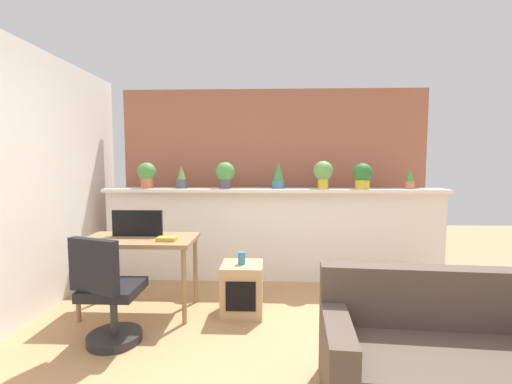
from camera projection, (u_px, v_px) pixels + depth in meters
The scene contains 18 objects.
ground_plane at pixel (277, 374), 2.48m from camera, with size 12.00×12.00×0.00m, color tan.
divider_wall at pixel (274, 236), 4.42m from camera, with size 4.20×0.16×1.13m, color white.
plant_shelf at pixel (274, 190), 4.33m from camera, with size 4.20×0.32×0.04m, color white.
brick_wall_behind at pixel (273, 179), 4.96m from camera, with size 4.20×0.10×2.50m, color #AD664C.
potted_plant_0 at pixel (147, 174), 4.38m from camera, with size 0.23×0.23×0.32m.
potted_plant_1 at pixel (181, 179), 4.38m from camera, with size 0.15×0.15×0.28m.
potted_plant_2 at pixel (225, 173), 4.34m from camera, with size 0.24×0.24×0.33m.
potted_plant_3 at pixel (278, 176), 4.35m from camera, with size 0.16×0.16×0.35m.
potted_plant_4 at pixel (323, 172), 4.29m from camera, with size 0.24×0.24×0.34m.
potted_plant_5 at pixel (363, 175), 4.25m from camera, with size 0.23×0.23×0.31m.
potted_plant_6 at pixel (409, 179), 4.28m from camera, with size 0.12×0.12×0.26m.
desk at pixel (139, 246), 3.46m from camera, with size 1.10×0.60×0.75m.
tv_monitor at pixel (137, 223), 3.52m from camera, with size 0.51×0.04×0.26m, color black.
office_chair at pixel (108, 299), 2.83m from camera, with size 0.50×0.50×0.91m.
side_cube_shelf at pixel (242, 289), 3.44m from camera, with size 0.40×0.41×0.50m.
vase_on_shelf at pixel (242, 258), 3.42m from camera, with size 0.07×0.07×0.12m, color teal.
book_on_desk at pixel (167, 239), 3.32m from camera, with size 0.18×0.12×0.04m, color gold.
couch at pixel (454, 364), 2.10m from camera, with size 1.61×0.88×0.80m.
Camera 1 is at (-0.06, -2.36, 1.49)m, focal length 24.57 mm.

